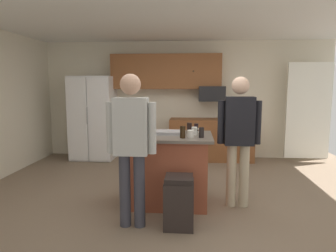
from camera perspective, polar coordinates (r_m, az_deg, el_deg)
floor at (r=4.49m, az=1.86°, el=-13.83°), size 7.04×7.04×0.00m
ceiling at (r=4.27m, az=2.02°, el=20.59°), size 7.04×7.04×0.00m
back_wall at (r=6.98m, az=3.06°, el=4.91°), size 6.40×0.10×2.60m
french_door_window_panel at (r=7.01m, az=24.72°, el=2.57°), size 0.90×0.06×2.00m
cabinet_run_upper at (r=6.80m, az=-0.37°, el=10.11°), size 2.40×0.38×0.75m
cabinet_run_lower at (r=6.77m, az=8.02°, el=-2.50°), size 1.80×0.63×0.90m
refrigerator at (r=6.95m, az=-13.80°, el=1.48°), size 0.92×0.76×1.83m
microwave_over_range at (r=6.68m, az=8.17°, el=6.00°), size 0.56×0.40×0.32m
kitchen_island at (r=4.27m, az=-0.33°, el=-8.00°), size 1.25×0.86×0.97m
person_guest_by_door at (r=4.16m, az=13.12°, el=-1.17°), size 0.57×0.23×1.75m
person_elder_center at (r=3.49m, az=-6.87°, el=-2.57°), size 0.57×0.23×1.77m
mug_blue_stoneware at (r=4.19m, az=4.98°, el=-0.90°), size 0.12×0.08×0.10m
mug_ceramic_white at (r=3.98m, az=4.28°, el=-1.44°), size 0.13×0.09×0.09m
glass_stout_tall at (r=4.39m, az=5.28°, el=-0.35°), size 0.06×0.06×0.13m
glass_short_whisky at (r=4.28m, az=4.01°, el=-0.41°), size 0.07×0.07×0.15m
glass_pilsner at (r=4.39m, az=-5.59°, el=-0.25°), size 0.07×0.07×0.14m
tumbler_amber at (r=3.96m, az=6.27°, el=-1.22°), size 0.06×0.06×0.13m
glass_dark_ale at (r=3.90m, az=2.76°, el=-1.15°), size 0.07×0.07×0.16m
serving_tray at (r=4.24m, az=-0.52°, el=-1.19°), size 0.44×0.30×0.04m
trash_bin at (r=3.65m, az=2.06°, el=-13.98°), size 0.34×0.34×0.61m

